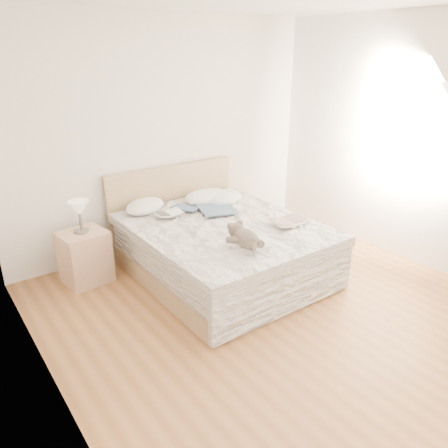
{
  "coord_description": "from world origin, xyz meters",
  "views": [
    {
      "loc": [
        -2.5,
        -2.34,
        2.29
      ],
      "look_at": [
        -0.03,
        1.05,
        0.62
      ],
      "focal_mm": 35.0,
      "sensor_mm": 36.0,
      "label": 1
    }
  ],
  "objects_px": {
    "childrens_book": "(288,221)",
    "bed": "(219,246)",
    "photo_book": "(169,214)",
    "table_lamp": "(79,210)",
    "teddy_bear": "(246,244)",
    "nightstand": "(85,257)"
  },
  "relations": [
    {
      "from": "bed",
      "to": "teddy_bear",
      "type": "distance_m",
      "value": 0.83
    },
    {
      "from": "childrens_book",
      "to": "photo_book",
      "type": "bearing_deg",
      "value": 143.78
    },
    {
      "from": "childrens_book",
      "to": "nightstand",
      "type": "bearing_deg",
      "value": 157.5
    },
    {
      "from": "photo_book",
      "to": "teddy_bear",
      "type": "relative_size",
      "value": 0.87
    },
    {
      "from": "teddy_bear",
      "to": "childrens_book",
      "type": "bearing_deg",
      "value": 14.28
    },
    {
      "from": "teddy_bear",
      "to": "bed",
      "type": "bearing_deg",
      "value": 70.84
    },
    {
      "from": "childrens_book",
      "to": "bed",
      "type": "bearing_deg",
      "value": 147.44
    },
    {
      "from": "nightstand",
      "to": "teddy_bear",
      "type": "relative_size",
      "value": 1.6
    },
    {
      "from": "nightstand",
      "to": "teddy_bear",
      "type": "height_order",
      "value": "teddy_bear"
    },
    {
      "from": "bed",
      "to": "nightstand",
      "type": "relative_size",
      "value": 3.83
    },
    {
      "from": "bed",
      "to": "nightstand",
      "type": "xyz_separation_m",
      "value": [
        -1.26,
        0.65,
        -0.03
      ]
    },
    {
      "from": "photo_book",
      "to": "teddy_bear",
      "type": "bearing_deg",
      "value": -77.97
    },
    {
      "from": "table_lamp",
      "to": "teddy_bear",
      "type": "xyz_separation_m",
      "value": [
        1.04,
        -1.39,
        -0.15
      ]
    },
    {
      "from": "photo_book",
      "to": "childrens_book",
      "type": "height_order",
      "value": "childrens_book"
    },
    {
      "from": "photo_book",
      "to": "bed",
      "type": "bearing_deg",
      "value": -46.03
    },
    {
      "from": "childrens_book",
      "to": "teddy_bear",
      "type": "height_order",
      "value": "teddy_bear"
    },
    {
      "from": "photo_book",
      "to": "childrens_book",
      "type": "distance_m",
      "value": 1.29
    },
    {
      "from": "nightstand",
      "to": "teddy_bear",
      "type": "distance_m",
      "value": 1.77
    },
    {
      "from": "nightstand",
      "to": "teddy_bear",
      "type": "xyz_separation_m",
      "value": [
        1.05,
        -1.38,
        0.37
      ]
    },
    {
      "from": "photo_book",
      "to": "childrens_book",
      "type": "relative_size",
      "value": 0.74
    },
    {
      "from": "photo_book",
      "to": "table_lamp",
      "type": "bearing_deg",
      "value": 170.61
    },
    {
      "from": "nightstand",
      "to": "table_lamp",
      "type": "distance_m",
      "value": 0.52
    }
  ]
}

